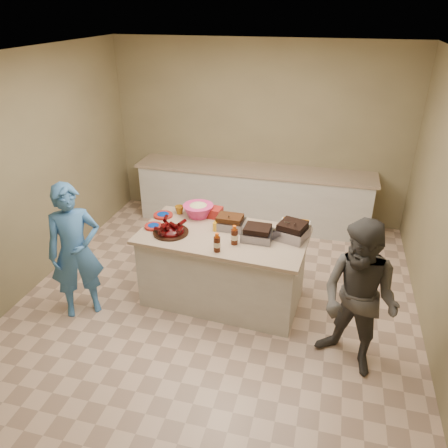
% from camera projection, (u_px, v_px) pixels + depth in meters
% --- Properties ---
extents(room, '(4.50, 5.00, 2.70)m').
position_uv_depth(room, '(216.00, 305.00, 5.05)').
color(room, '#8F825B').
rests_on(room, ground).
extents(back_counter, '(3.60, 0.64, 0.90)m').
position_uv_depth(back_counter, '(253.00, 196.00, 6.75)').
color(back_counter, beige).
rests_on(back_counter, ground).
extents(island, '(1.89, 1.09, 0.86)m').
position_uv_depth(island, '(223.00, 298.00, 5.16)').
color(island, beige).
rests_on(island, ground).
extents(rib_platter, '(0.52, 0.52, 0.16)m').
position_uv_depth(rib_platter, '(171.00, 233.00, 4.79)').
color(rib_platter, '#400304').
rests_on(rib_platter, island).
extents(pulled_pork_tray, '(0.33, 0.25, 0.10)m').
position_uv_depth(pulled_pork_tray, '(230.00, 228.00, 4.90)').
color(pulled_pork_tray, '#47230F').
rests_on(pulled_pork_tray, island).
extents(brisket_tray, '(0.32, 0.27, 0.10)m').
position_uv_depth(brisket_tray, '(257.00, 239.00, 4.67)').
color(brisket_tray, black).
rests_on(brisket_tray, island).
extents(roasting_pan, '(0.39, 0.39, 0.12)m').
position_uv_depth(roasting_pan, '(292.00, 238.00, 4.69)').
color(roasting_pan, gray).
rests_on(roasting_pan, island).
extents(coleslaw_bowl, '(0.39, 0.39, 0.25)m').
position_uv_depth(coleslaw_bowl, '(198.00, 216.00, 5.16)').
color(coleslaw_bowl, '#D62E6E').
rests_on(coleslaw_bowl, island).
extents(sausage_plate, '(0.33, 0.33, 0.05)m').
position_uv_depth(sausage_plate, '(233.00, 225.00, 4.95)').
color(sausage_plate, silver).
rests_on(sausage_plate, island).
extents(mac_cheese_dish, '(0.33, 0.25, 0.09)m').
position_uv_depth(mac_cheese_dish, '(294.00, 229.00, 4.88)').
color(mac_cheese_dish, orange).
rests_on(mac_cheese_dish, island).
extents(bbq_bottle_a, '(0.07, 0.07, 0.21)m').
position_uv_depth(bbq_bottle_a, '(217.00, 251.00, 4.44)').
color(bbq_bottle_a, '#381509').
rests_on(bbq_bottle_a, island).
extents(bbq_bottle_b, '(0.08, 0.08, 0.21)m').
position_uv_depth(bbq_bottle_b, '(234.00, 244.00, 4.58)').
color(bbq_bottle_b, '#381509').
rests_on(bbq_bottle_b, island).
extents(mustard_bottle, '(0.05, 0.05, 0.13)m').
position_uv_depth(mustard_bottle, '(215.00, 231.00, 4.84)').
color(mustard_bottle, gold).
rests_on(mustard_bottle, island).
extents(sauce_bowl, '(0.13, 0.05, 0.13)m').
position_uv_depth(sauce_bowl, '(231.00, 229.00, 4.88)').
color(sauce_bowl, silver).
rests_on(sauce_bowl, island).
extents(plate_stack_large, '(0.24, 0.24, 0.03)m').
position_uv_depth(plate_stack_large, '(163.00, 216.00, 5.16)').
color(plate_stack_large, maroon).
rests_on(plate_stack_large, island).
extents(plate_stack_small, '(0.21, 0.21, 0.03)m').
position_uv_depth(plate_stack_small, '(154.00, 228.00, 4.91)').
color(plate_stack_small, maroon).
rests_on(plate_stack_small, island).
extents(plastic_cup, '(0.11, 0.11, 0.11)m').
position_uv_depth(plastic_cup, '(180.00, 214.00, 5.23)').
color(plastic_cup, '#9B6511').
rests_on(plastic_cup, island).
extents(basket_stack, '(0.24, 0.19, 0.11)m').
position_uv_depth(basket_stack, '(212.00, 216.00, 5.16)').
color(basket_stack, maroon).
rests_on(basket_stack, island).
extents(guest_blue, '(1.36, 1.56, 0.37)m').
position_uv_depth(guest_blue, '(86.00, 309.00, 4.98)').
color(guest_blue, '#3C73B2').
rests_on(guest_blue, ground).
extents(guest_gray, '(1.45, 1.69, 0.58)m').
position_uv_depth(guest_gray, '(348.00, 364.00, 4.23)').
color(guest_gray, '#4E4B46').
rests_on(guest_gray, ground).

